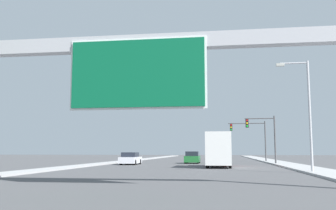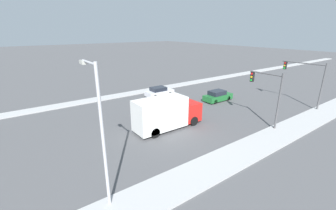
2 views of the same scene
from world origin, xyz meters
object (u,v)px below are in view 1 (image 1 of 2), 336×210
at_px(traffic_light_mid_block, 253,134).
at_px(car_near_left, 192,158).
at_px(sign_gantry, 138,64).
at_px(street_lamp_right, 305,106).
at_px(truck_box_primary, 219,150).
at_px(traffic_light_near_intersection, 265,132).
at_px(car_mid_center, 130,159).

bearing_deg(traffic_light_mid_block, car_near_left, -138.98).
bearing_deg(sign_gantry, car_near_left, 90.00).
relative_size(traffic_light_mid_block, street_lamp_right, 0.71).
bearing_deg(truck_box_primary, traffic_light_near_intersection, 58.11).
distance_m(car_near_left, street_lamp_right, 23.30).
height_order(car_mid_center, street_lamp_right, street_lamp_right).
bearing_deg(street_lamp_right, truck_box_primary, 126.25).
height_order(car_mid_center, traffic_light_near_intersection, traffic_light_near_intersection).
bearing_deg(traffic_light_near_intersection, truck_box_primary, -121.89).
distance_m(truck_box_primary, traffic_light_mid_block, 19.76).
bearing_deg(traffic_light_near_intersection, street_lamp_right, -86.88).
bearing_deg(street_lamp_right, traffic_light_near_intersection, 93.12).
relative_size(truck_box_primary, traffic_light_mid_block, 1.24).
height_order(sign_gantry, traffic_light_near_intersection, sign_gantry).
distance_m(car_mid_center, traffic_light_near_intersection, 16.65).
height_order(traffic_light_mid_block, street_lamp_right, street_lamp_right).
bearing_deg(traffic_light_mid_block, sign_gantry, -101.88).
height_order(truck_box_primary, traffic_light_mid_block, traffic_light_mid_block).
bearing_deg(street_lamp_right, car_mid_center, 138.45).
xyz_separation_m(truck_box_primary, street_lamp_right, (6.56, -8.95, 3.23)).
relative_size(car_mid_center, truck_box_primary, 0.58).
bearing_deg(street_lamp_right, car_near_left, 116.05).
height_order(sign_gantry, street_lamp_right, street_lamp_right).
bearing_deg(traffic_light_near_intersection, sign_gantry, -106.80).
bearing_deg(truck_box_primary, traffic_light_mid_block, 75.41).
relative_size(traffic_light_near_intersection, street_lamp_right, 0.70).
distance_m(car_mid_center, traffic_light_mid_block, 20.35).
bearing_deg(traffic_light_near_intersection, car_mid_center, -170.11).
distance_m(sign_gantry, traffic_light_mid_block, 41.00).
height_order(truck_box_primary, traffic_light_near_intersection, traffic_light_near_intersection).
distance_m(sign_gantry, car_near_left, 33.13).
height_order(car_mid_center, car_near_left, car_near_left).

